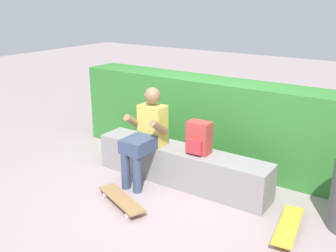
% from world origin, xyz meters
% --- Properties ---
extents(ground_plane, '(24.00, 24.00, 0.00)m').
position_xyz_m(ground_plane, '(0.00, 0.00, 0.00)').
color(ground_plane, gray).
extents(bench_main, '(2.38, 0.42, 0.48)m').
position_xyz_m(bench_main, '(0.00, 0.40, 0.24)').
color(bench_main, gray).
rests_on(bench_main, ground).
extents(person_skater, '(0.49, 0.62, 1.23)m').
position_xyz_m(person_skater, '(-0.39, 0.19, 0.67)').
color(person_skater, gold).
rests_on(person_skater, ground).
extents(skateboard_near_person, '(0.82, 0.48, 0.09)m').
position_xyz_m(skateboard_near_person, '(-0.26, -0.48, 0.07)').
color(skateboard_near_person, olive).
rests_on(skateboard_near_person, ground).
extents(skateboard_beside_bench, '(0.30, 0.82, 0.09)m').
position_xyz_m(skateboard_beside_bench, '(1.52, 0.06, 0.07)').
color(skateboard_beside_bench, gold).
rests_on(skateboard_beside_bench, ground).
extents(backpack_on_bench, '(0.28, 0.23, 0.40)m').
position_xyz_m(backpack_on_bench, '(0.26, 0.39, 0.67)').
color(backpack_on_bench, '#B23833').
rests_on(backpack_on_bench, bench_main).
extents(hedge_row, '(4.80, 0.57, 1.21)m').
position_xyz_m(hedge_row, '(0.25, 1.28, 0.60)').
color(hedge_row, '#327930').
rests_on(hedge_row, ground).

